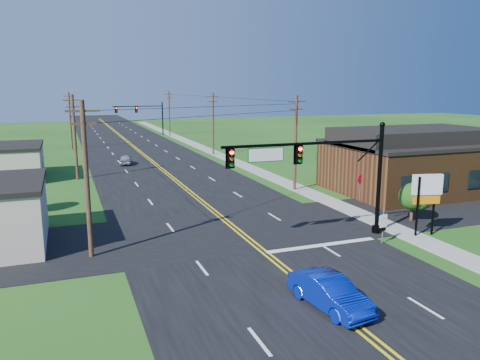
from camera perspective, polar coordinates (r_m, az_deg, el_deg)
name	(u,v)px	position (r m, az deg, el deg)	size (l,w,h in m)	color
ground	(323,304)	(22.28, 10.12, -14.64)	(260.00, 260.00, 0.00)	#1A4814
road_main	(144,156)	(68.63, -11.61, 2.87)	(16.00, 220.00, 0.04)	black
road_cross	(234,230)	(32.43, -0.77, -6.09)	(70.00, 10.00, 0.04)	black
sidewalk	(237,162)	(61.62, -0.41, 2.19)	(2.00, 160.00, 0.08)	gray
signal_mast_main	(321,168)	(29.59, 9.80, 1.49)	(11.30, 0.60, 7.48)	black
signal_mast_far	(141,113)	(98.41, -11.95, 7.94)	(10.98, 0.60, 7.48)	black
brick_building	(411,166)	(47.09, 20.11, 1.57)	(14.20, 11.20, 4.70)	#513117
utility_pole_left_a	(87,177)	(27.60, -18.20, 0.34)	(1.80, 0.28, 9.00)	#311F16
utility_pole_left_b	(75,136)	(52.38, -19.49, 5.13)	(1.80, 0.28, 9.00)	#311F16
utility_pole_left_c	(70,120)	(79.30, -19.98, 6.93)	(1.80, 0.28, 9.00)	#311F16
utility_pole_right_a	(296,141)	(44.36, 6.79, 4.71)	(1.80, 0.28, 9.00)	#311F16
utility_pole_right_b	(213,123)	(68.40, -3.30, 7.01)	(1.80, 0.28, 9.00)	#311F16
utility_pole_right_c	(169,113)	(97.41, -8.62, 8.13)	(1.80, 0.28, 9.00)	#311F16
tree_right_back	(330,155)	(51.11, 10.87, 3.04)	(3.00, 3.00, 4.10)	#311F16
shrub_corner	(413,197)	(36.36, 20.32, -1.92)	(2.00, 2.00, 2.86)	#311F16
tree_left	(20,186)	(40.00, -25.23, -0.69)	(2.40, 2.40, 3.37)	#311F16
blue_car	(330,293)	(21.60, 10.87, -13.39)	(1.55, 4.44, 1.46)	#071EA1
distant_car	(126,160)	(61.56, -13.76, 2.42)	(1.48, 3.69, 1.26)	#A8A7AC
route_sign	(383,224)	(30.61, 17.06, -5.16)	(0.56, 0.10, 2.23)	slate
stop_sign	(361,182)	(41.28, 14.48, -0.18)	(0.84, 0.32, 2.46)	slate
pylon_sign	(427,191)	(32.85, 21.82, -1.27)	(2.02, 0.75, 4.13)	black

